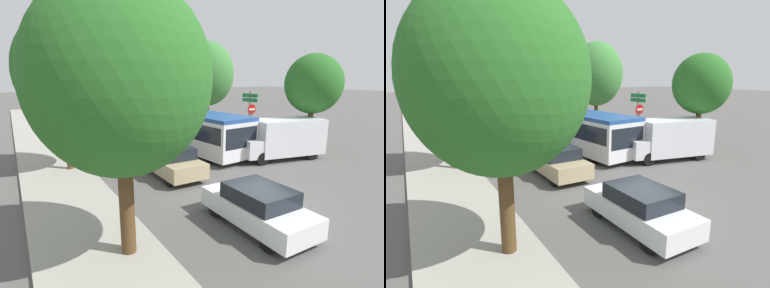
# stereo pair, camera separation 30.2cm
# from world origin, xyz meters

# --- Properties ---
(ground_plane) EXTENTS (200.00, 200.00, 0.00)m
(ground_plane) POSITION_xyz_m (0.00, 0.00, 0.00)
(ground_plane) COLOR #565451
(kerb_strip_left) EXTENTS (3.20, 46.15, 0.14)m
(kerb_strip_left) POSITION_xyz_m (-6.27, 18.07, 0.07)
(kerb_strip_left) COLOR #9E998E
(kerb_strip_left) RESTS_ON ground
(articulated_bus) EXTENTS (3.94, 17.23, 2.54)m
(articulated_bus) POSITION_xyz_m (1.68, 12.28, 1.46)
(articulated_bus) COLOR silver
(articulated_bus) RESTS_ON ground
(city_bus_rear) EXTENTS (3.20, 11.44, 2.43)m
(city_bus_rear) POSITION_xyz_m (-1.61, 36.15, 1.41)
(city_bus_rear) COLOR teal
(city_bus_rear) RESTS_ON ground
(queued_car_white) EXTENTS (1.68, 3.93, 1.37)m
(queued_car_white) POSITION_xyz_m (-1.52, -1.50, 0.69)
(queued_car_white) COLOR white
(queued_car_white) RESTS_ON ground
(queued_car_tan) EXTENTS (1.79, 4.21, 1.46)m
(queued_car_tan) POSITION_xyz_m (-1.50, 4.53, 0.74)
(queued_car_tan) COLOR tan
(queued_car_tan) RESTS_ON ground
(queued_car_navy) EXTENTS (1.84, 4.32, 1.50)m
(queued_car_navy) POSITION_xyz_m (-1.59, 10.56, 0.76)
(queued_car_navy) COLOR navy
(queued_car_navy) RESTS_ON ground
(queued_car_green) EXTENTS (1.84, 4.31, 1.49)m
(queued_car_green) POSITION_xyz_m (-1.82, 16.01, 0.76)
(queued_car_green) COLOR #236638
(queued_car_green) RESTS_ON ground
(queued_car_blue) EXTENTS (1.81, 4.24, 1.47)m
(queued_car_blue) POSITION_xyz_m (-1.37, 22.36, 0.75)
(queued_car_blue) COLOR #284799
(queued_car_blue) RESTS_ON ground
(white_van) EXTENTS (5.29, 2.94, 2.31)m
(white_van) POSITION_xyz_m (5.50, 3.86, 1.24)
(white_van) COLOR silver
(white_van) RESTS_ON ground
(traffic_light) EXTENTS (0.32, 0.36, 3.40)m
(traffic_light) POSITION_xyz_m (-0.46, 7.62, 2.50)
(traffic_light) COLOR #56595E
(traffic_light) RESTS_ON ground
(no_entry_sign) EXTENTS (0.70, 0.08, 2.82)m
(no_entry_sign) POSITION_xyz_m (6.57, 7.75, 1.88)
(no_entry_sign) COLOR #56595E
(no_entry_sign) RESTS_ON ground
(direction_sign_post) EXTENTS (0.31, 1.39, 3.60)m
(direction_sign_post) POSITION_xyz_m (7.81, 9.35, 2.55)
(direction_sign_post) COLOR #56595E
(direction_sign_post) RESTS_ON ground
(tree_left_near) EXTENTS (4.35, 4.35, 7.00)m
(tree_left_near) POSITION_xyz_m (-5.56, -0.92, 4.64)
(tree_left_near) COLOR #51381E
(tree_left_near) RESTS_ON ground
(tree_left_mid) EXTENTS (4.26, 4.26, 7.56)m
(tree_left_mid) POSITION_xyz_m (-5.57, 7.71, 4.99)
(tree_left_mid) COLOR #51381E
(tree_left_mid) RESTS_ON ground
(tree_right_near) EXTENTS (3.41, 3.41, 6.08)m
(tree_right_near) POSITION_xyz_m (8.13, 4.05, 4.16)
(tree_right_near) COLOR #51381E
(tree_right_near) RESTS_ON ground
(tree_right_mid) EXTENTS (4.94, 4.94, 7.92)m
(tree_right_mid) POSITION_xyz_m (8.52, 16.14, 4.92)
(tree_right_mid) COLOR #51381E
(tree_right_mid) RESTS_ON ground
(tree_right_far) EXTENTS (4.42, 4.42, 6.76)m
(tree_right_far) POSITION_xyz_m (8.42, 25.81, 4.31)
(tree_right_far) COLOR #51381E
(tree_right_far) RESTS_ON ground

